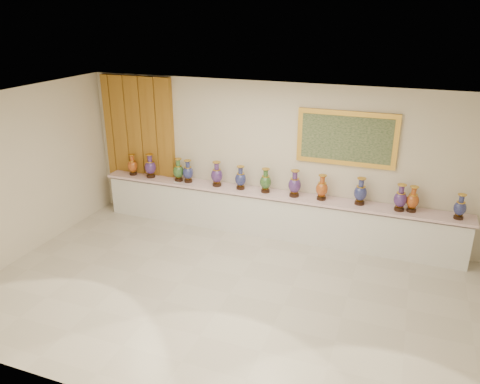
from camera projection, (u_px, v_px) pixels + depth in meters
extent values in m
plane|color=beige|center=(230.00, 293.00, 7.46)|extent=(8.00, 8.00, 0.00)
plane|color=beige|center=(277.00, 160.00, 9.10)|extent=(8.00, 0.00, 8.00)
plane|color=beige|center=(18.00, 176.00, 8.23)|extent=(0.00, 5.00, 5.00)
plane|color=white|center=(228.00, 106.00, 6.37)|extent=(8.00, 8.00, 0.00)
cube|color=#A76B23|center=(140.00, 146.00, 10.04)|extent=(1.64, 0.14, 2.95)
cube|color=gold|center=(346.00, 138.00, 8.43)|extent=(1.80, 0.06, 1.00)
cube|color=#1A3520|center=(346.00, 139.00, 8.40)|extent=(1.62, 0.02, 0.82)
cube|color=white|center=(272.00, 216.00, 9.29)|extent=(7.20, 0.42, 0.81)
cube|color=beige|center=(272.00, 194.00, 9.11)|extent=(7.28, 0.48, 0.05)
cylinder|color=black|center=(133.00, 174.00, 10.10)|extent=(0.16, 0.16, 0.04)
cone|color=gold|center=(133.00, 171.00, 10.08)|extent=(0.14, 0.14, 0.03)
ellipsoid|color=maroon|center=(133.00, 166.00, 10.04)|extent=(0.26, 0.26, 0.26)
cylinder|color=gold|center=(132.00, 161.00, 10.00)|extent=(0.14, 0.14, 0.01)
cylinder|color=maroon|center=(132.00, 158.00, 9.98)|extent=(0.08, 0.08, 0.09)
cone|color=maroon|center=(132.00, 155.00, 9.95)|extent=(0.14, 0.14, 0.03)
cylinder|color=gold|center=(132.00, 155.00, 9.95)|extent=(0.15, 0.15, 0.01)
cylinder|color=black|center=(151.00, 176.00, 9.95)|extent=(0.18, 0.18, 0.05)
cone|color=gold|center=(151.00, 174.00, 9.93)|extent=(0.16, 0.16, 0.03)
ellipsoid|color=#25134F|center=(150.00, 167.00, 9.88)|extent=(0.26, 0.26, 0.29)
cylinder|color=gold|center=(150.00, 162.00, 9.83)|extent=(0.16, 0.16, 0.01)
cylinder|color=#25134F|center=(150.00, 159.00, 9.81)|extent=(0.09, 0.09, 0.11)
cone|color=#25134F|center=(149.00, 155.00, 9.78)|extent=(0.16, 0.16, 0.04)
cylinder|color=gold|center=(149.00, 154.00, 9.77)|extent=(0.17, 0.17, 0.01)
cylinder|color=black|center=(179.00, 180.00, 9.73)|extent=(0.17, 0.17, 0.05)
cone|color=gold|center=(179.00, 177.00, 9.72)|extent=(0.15, 0.15, 0.03)
ellipsoid|color=black|center=(178.00, 171.00, 9.67)|extent=(0.29, 0.29, 0.28)
cylinder|color=gold|center=(178.00, 166.00, 9.62)|extent=(0.15, 0.15, 0.01)
cylinder|color=black|center=(178.00, 163.00, 9.60)|extent=(0.09, 0.09, 0.10)
cone|color=black|center=(178.00, 160.00, 9.58)|extent=(0.15, 0.15, 0.04)
cylinder|color=gold|center=(178.00, 159.00, 9.57)|extent=(0.16, 0.16, 0.01)
cylinder|color=black|center=(188.00, 181.00, 9.67)|extent=(0.17, 0.17, 0.05)
cone|color=gold|center=(188.00, 178.00, 9.65)|extent=(0.14, 0.14, 0.03)
ellipsoid|color=#0B0C3C|center=(188.00, 173.00, 9.61)|extent=(0.27, 0.27, 0.27)
cylinder|color=gold|center=(188.00, 167.00, 9.56)|extent=(0.15, 0.15, 0.01)
cylinder|color=#0B0C3C|center=(188.00, 164.00, 9.54)|extent=(0.09, 0.09, 0.10)
cone|color=#0B0C3C|center=(188.00, 161.00, 9.52)|extent=(0.15, 0.15, 0.04)
cylinder|color=gold|center=(187.00, 160.00, 9.51)|extent=(0.15, 0.15, 0.01)
cylinder|color=black|center=(217.00, 185.00, 9.46)|extent=(0.18, 0.18, 0.05)
cone|color=gold|center=(217.00, 182.00, 9.44)|extent=(0.16, 0.16, 0.03)
ellipsoid|color=#25134F|center=(217.00, 175.00, 9.39)|extent=(0.29, 0.29, 0.29)
cylinder|color=gold|center=(217.00, 170.00, 9.34)|extent=(0.16, 0.16, 0.01)
cylinder|color=#25134F|center=(217.00, 167.00, 9.32)|extent=(0.09, 0.09, 0.11)
cone|color=#25134F|center=(217.00, 163.00, 9.29)|extent=(0.16, 0.16, 0.04)
cylinder|color=gold|center=(217.00, 162.00, 9.29)|extent=(0.17, 0.17, 0.01)
cylinder|color=black|center=(241.00, 188.00, 9.30)|extent=(0.17, 0.17, 0.05)
cone|color=gold|center=(241.00, 185.00, 9.28)|extent=(0.15, 0.15, 0.03)
ellipsoid|color=#0B0C3C|center=(241.00, 179.00, 9.23)|extent=(0.24, 0.24, 0.27)
cylinder|color=gold|center=(241.00, 174.00, 9.19)|extent=(0.15, 0.15, 0.01)
cylinder|color=#0B0C3C|center=(241.00, 171.00, 9.17)|extent=(0.09, 0.09, 0.10)
cone|color=#0B0C3C|center=(241.00, 167.00, 9.14)|extent=(0.15, 0.15, 0.04)
cylinder|color=gold|center=(241.00, 166.00, 9.14)|extent=(0.15, 0.15, 0.01)
cylinder|color=black|center=(265.00, 191.00, 9.13)|extent=(0.17, 0.17, 0.05)
cone|color=gold|center=(265.00, 188.00, 9.11)|extent=(0.15, 0.15, 0.03)
ellipsoid|color=black|center=(266.00, 182.00, 9.06)|extent=(0.27, 0.27, 0.28)
cylinder|color=gold|center=(266.00, 176.00, 9.02)|extent=(0.15, 0.15, 0.01)
cylinder|color=black|center=(266.00, 173.00, 9.00)|extent=(0.09, 0.09, 0.10)
cone|color=black|center=(266.00, 170.00, 8.97)|extent=(0.15, 0.15, 0.04)
cylinder|color=gold|center=(266.00, 169.00, 8.97)|extent=(0.16, 0.16, 0.01)
cylinder|color=black|center=(294.00, 195.00, 8.93)|extent=(0.18, 0.18, 0.05)
cone|color=gold|center=(294.00, 192.00, 8.91)|extent=(0.16, 0.16, 0.03)
ellipsoid|color=#25134F|center=(295.00, 185.00, 8.86)|extent=(0.25, 0.25, 0.30)
cylinder|color=gold|center=(295.00, 179.00, 8.81)|extent=(0.17, 0.17, 0.01)
cylinder|color=#25134F|center=(295.00, 175.00, 8.79)|extent=(0.10, 0.10, 0.11)
cone|color=#25134F|center=(295.00, 172.00, 8.76)|extent=(0.17, 0.17, 0.04)
cylinder|color=gold|center=(295.00, 171.00, 8.75)|extent=(0.17, 0.17, 0.01)
cylinder|color=black|center=(321.00, 198.00, 8.78)|extent=(0.17, 0.17, 0.05)
cone|color=gold|center=(321.00, 196.00, 8.76)|extent=(0.15, 0.15, 0.03)
ellipsoid|color=maroon|center=(322.00, 189.00, 8.71)|extent=(0.27, 0.27, 0.28)
cylinder|color=gold|center=(322.00, 183.00, 8.66)|extent=(0.15, 0.15, 0.01)
cylinder|color=maroon|center=(323.00, 180.00, 8.64)|extent=(0.09, 0.09, 0.10)
cone|color=maroon|center=(323.00, 176.00, 8.62)|extent=(0.15, 0.15, 0.04)
cylinder|color=gold|center=(323.00, 175.00, 8.61)|extent=(0.16, 0.16, 0.01)
cylinder|color=black|center=(359.00, 203.00, 8.56)|extent=(0.18, 0.18, 0.05)
cone|color=gold|center=(360.00, 200.00, 8.54)|extent=(0.16, 0.16, 0.03)
ellipsoid|color=#0B0C3C|center=(360.00, 193.00, 8.49)|extent=(0.27, 0.27, 0.29)
cylinder|color=gold|center=(361.00, 187.00, 8.45)|extent=(0.16, 0.16, 0.01)
cylinder|color=#0B0C3C|center=(361.00, 183.00, 8.43)|extent=(0.09, 0.09, 0.11)
cone|color=#0B0C3C|center=(362.00, 179.00, 8.40)|extent=(0.16, 0.16, 0.04)
cylinder|color=gold|center=(362.00, 178.00, 8.39)|extent=(0.17, 0.17, 0.01)
cylinder|color=black|center=(399.00, 209.00, 8.30)|extent=(0.17, 0.17, 0.05)
cone|color=gold|center=(399.00, 206.00, 8.28)|extent=(0.15, 0.15, 0.03)
ellipsoid|color=#25134F|center=(400.00, 199.00, 8.23)|extent=(0.26, 0.26, 0.28)
cylinder|color=gold|center=(401.00, 193.00, 8.19)|extent=(0.16, 0.16, 0.01)
cylinder|color=#25134F|center=(402.00, 190.00, 8.16)|extent=(0.09, 0.09, 0.10)
cone|color=#25134F|center=(402.00, 186.00, 8.14)|extent=(0.16, 0.16, 0.04)
cylinder|color=gold|center=(402.00, 185.00, 8.13)|extent=(0.16, 0.16, 0.01)
cylinder|color=black|center=(411.00, 210.00, 8.26)|extent=(0.17, 0.17, 0.05)
cone|color=gold|center=(412.00, 207.00, 8.24)|extent=(0.14, 0.14, 0.03)
ellipsoid|color=maroon|center=(413.00, 201.00, 8.19)|extent=(0.26, 0.26, 0.27)
cylinder|color=gold|center=(413.00, 194.00, 8.15)|extent=(0.15, 0.15, 0.01)
cylinder|color=maroon|center=(414.00, 191.00, 8.13)|extent=(0.09, 0.09, 0.10)
cone|color=maroon|center=(414.00, 188.00, 8.11)|extent=(0.15, 0.15, 0.04)
cylinder|color=gold|center=(415.00, 187.00, 8.10)|extent=(0.15, 0.15, 0.01)
cylinder|color=black|center=(458.00, 217.00, 7.97)|extent=(0.16, 0.16, 0.04)
cone|color=gold|center=(459.00, 215.00, 7.95)|extent=(0.14, 0.14, 0.03)
ellipsoid|color=#0B0C3C|center=(460.00, 208.00, 7.91)|extent=(0.27, 0.27, 0.26)
cylinder|color=gold|center=(461.00, 202.00, 7.87)|extent=(0.14, 0.14, 0.01)
cylinder|color=#0B0C3C|center=(462.00, 199.00, 7.85)|extent=(0.08, 0.08, 0.09)
cone|color=#0B0C3C|center=(462.00, 196.00, 7.83)|extent=(0.14, 0.14, 0.03)
cylinder|color=gold|center=(462.00, 195.00, 7.82)|extent=(0.14, 0.14, 0.01)
cube|color=white|center=(176.00, 182.00, 9.66)|extent=(0.10, 0.06, 0.00)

